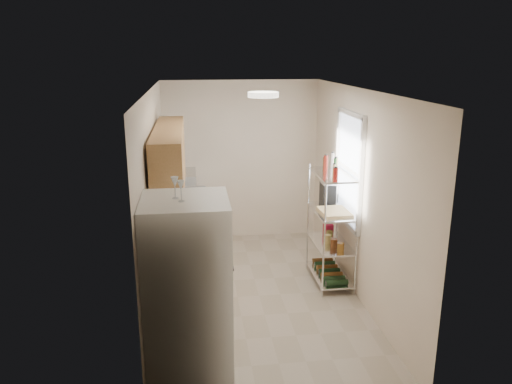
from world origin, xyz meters
TOP-DOWN VIEW (x-y plane):
  - room at (0.00, 0.00)m, footprint 2.52×4.42m
  - counter_run at (-0.92, 0.44)m, footprint 0.63×3.51m
  - upper_cabinets at (-1.05, 0.10)m, footprint 0.33×2.20m
  - range_hood at (-1.00, 0.90)m, footprint 0.50×0.60m
  - window at (1.23, 0.35)m, footprint 0.06×1.00m
  - bakers_rack at (1.00, 0.30)m, footprint 0.45×0.90m
  - ceiling_dome at (0.00, -0.30)m, footprint 0.34×0.34m
  - refrigerator at (-0.87, -1.67)m, footprint 0.75×0.75m
  - wine_glass_a at (-0.94, -1.64)m, footprint 0.07×0.07m
  - wine_glass_b at (-0.89, -1.74)m, footprint 0.06×0.06m
  - rice_cooker at (-1.01, 0.56)m, footprint 0.24×0.24m
  - frying_pan_large at (-0.98, 0.76)m, footprint 0.27×0.27m
  - frying_pan_small at (-0.94, 1.13)m, footprint 0.23×0.23m
  - cutting_board at (1.01, 0.20)m, footprint 0.38×0.48m
  - espresso_machine at (1.03, 0.63)m, footprint 0.18×0.26m
  - storage_bag at (1.05, 0.58)m, footprint 0.12×0.16m

SIDE VIEW (x-z plane):
  - counter_run at x=-0.92m, z-range 0.00..0.90m
  - storage_bag at x=1.05m, z-range 0.56..0.73m
  - refrigerator at x=-0.87m, z-range 0.00..1.82m
  - frying_pan_small at x=-0.94m, z-range 0.90..0.94m
  - frying_pan_large at x=-0.98m, z-range 0.90..0.94m
  - rice_cooker at x=-1.01m, z-range 0.90..1.09m
  - cutting_board at x=1.01m, z-range 1.01..1.04m
  - bakers_rack at x=1.00m, z-range 0.24..1.97m
  - espresso_machine at x=1.03m, z-range 1.01..1.31m
  - room at x=0.00m, z-range -0.01..2.61m
  - range_hood at x=-1.00m, z-range 1.33..1.45m
  - window at x=1.23m, z-range 0.82..2.28m
  - upper_cabinets at x=-1.05m, z-range 1.45..2.17m
  - wine_glass_b at x=-0.89m, z-range 1.82..2.00m
  - wine_glass_a at x=-0.94m, z-range 1.82..2.01m
  - ceiling_dome at x=0.00m, z-range 2.54..2.60m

